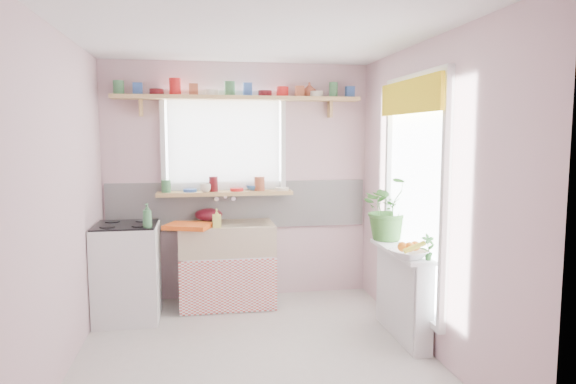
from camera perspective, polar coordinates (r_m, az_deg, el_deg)
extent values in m
plane|color=beige|center=(4.26, -3.63, -17.84)|extent=(3.20, 3.20, 0.00)
plane|color=white|center=(3.96, -3.89, 17.35)|extent=(3.20, 3.20, 0.00)
plane|color=beige|center=(5.50, -5.50, 1.18)|extent=(2.80, 0.00, 2.80)
plane|color=beige|center=(2.35, 0.35, -5.81)|extent=(2.80, 0.00, 2.80)
plane|color=beige|center=(4.02, -24.02, -1.27)|extent=(0.00, 3.20, 3.20)
plane|color=beige|center=(4.29, 15.17, -0.48)|extent=(0.00, 3.20, 3.20)
cube|color=white|center=(5.51, -5.46, -1.42)|extent=(2.74, 0.03, 0.50)
cube|color=pink|center=(5.54, -5.44, -3.48)|extent=(2.74, 0.02, 0.12)
cube|color=white|center=(5.47, -7.12, 5.33)|extent=(1.20, 0.01, 1.00)
cube|color=white|center=(5.40, -7.08, 5.31)|extent=(1.15, 0.02, 0.95)
cube|color=white|center=(4.47, 14.04, -0.18)|extent=(0.01, 1.10, 1.90)
cube|color=yellow|center=(4.42, 13.30, 10.28)|extent=(0.03, 1.20, 0.28)
cube|color=white|center=(5.38, -6.76, -9.55)|extent=(0.85, 0.55, 0.55)
cube|color=#CE443C|center=(5.11, -6.59, -10.40)|extent=(0.95, 0.02, 0.53)
cube|color=#CAB594|center=(5.27, -6.82, -5.10)|extent=(0.95, 0.55, 0.30)
cylinder|color=silver|center=(5.46, -7.02, -0.46)|extent=(0.03, 0.22, 0.03)
cube|color=white|center=(5.13, -17.42, -8.55)|extent=(0.58, 0.58, 0.90)
cube|color=black|center=(5.03, -17.59, -3.54)|extent=(0.56, 0.56, 0.02)
cylinder|color=black|center=(4.92, -19.43, -3.66)|extent=(0.14, 0.14, 0.01)
cylinder|color=black|center=(4.88, -16.19, -3.63)|extent=(0.14, 0.14, 0.01)
cylinder|color=black|center=(5.19, -18.92, -3.13)|extent=(0.14, 0.14, 0.01)
cylinder|color=black|center=(5.15, -15.84, -3.09)|extent=(0.14, 0.14, 0.01)
cube|color=white|center=(4.61, 12.64, -11.06)|extent=(0.15, 0.90, 0.75)
cube|color=white|center=(4.50, 12.40, -6.42)|extent=(0.22, 0.95, 0.03)
cube|color=tan|center=(5.38, -6.98, -0.13)|extent=(1.40, 0.22, 0.04)
cube|color=tan|center=(5.36, -5.50, 10.35)|extent=(2.52, 0.24, 0.04)
cylinder|color=#3F7F4C|center=(5.41, -18.30, 10.88)|extent=(0.11, 0.11, 0.12)
cylinder|color=#3359A5|center=(5.39, -16.36, 10.96)|extent=(0.11, 0.11, 0.12)
cylinder|color=#590F14|center=(5.37, -14.39, 10.72)|extent=(0.11, 0.11, 0.06)
cylinder|color=red|center=(5.36, -12.43, 11.09)|extent=(0.11, 0.11, 0.12)
cylinder|color=#A55133|center=(5.35, -10.45, 11.14)|extent=(0.11, 0.11, 0.12)
cylinder|color=silver|center=(5.35, -8.46, 10.86)|extent=(0.11, 0.11, 0.06)
cylinder|color=#3F7F4C|center=(5.36, -6.49, 11.20)|extent=(0.11, 0.11, 0.12)
cylinder|color=#3359A5|center=(5.38, -4.52, 11.21)|extent=(0.11, 0.11, 0.12)
cylinder|color=#590F14|center=(5.39, -2.56, 10.88)|extent=(0.11, 0.11, 0.06)
cylinder|color=red|center=(5.42, -0.62, 11.18)|extent=(0.11, 0.11, 0.12)
cylinder|color=#A55133|center=(5.45, 1.30, 11.16)|extent=(0.11, 0.11, 0.12)
cylinder|color=silver|center=(5.49, 3.19, 10.80)|extent=(0.11, 0.11, 0.06)
cylinder|color=#3F7F4C|center=(5.53, 5.06, 11.06)|extent=(0.11, 0.11, 0.12)
cylinder|color=#3359A5|center=(5.58, 6.89, 11.00)|extent=(0.11, 0.11, 0.12)
cylinder|color=#3F7F4C|center=(5.38, -13.60, 0.59)|extent=(0.11, 0.11, 0.12)
cylinder|color=#3359A5|center=(5.37, -10.96, 0.64)|extent=(0.11, 0.11, 0.12)
cylinder|color=#590F14|center=(5.37, -8.31, 0.38)|extent=(0.11, 0.11, 0.06)
cylinder|color=red|center=(5.38, -5.68, 0.74)|extent=(0.11, 0.11, 0.12)
cylinder|color=#A55133|center=(5.41, -3.06, 0.79)|extent=(0.11, 0.11, 0.12)
cylinder|color=silver|center=(5.44, -0.46, 0.52)|extent=(0.11, 0.11, 0.06)
cube|color=#F15915|center=(5.04, -11.00, -3.73)|extent=(0.50, 0.44, 0.04)
ellipsoid|color=maroon|center=(5.43, -8.80, -2.50)|extent=(0.35, 0.35, 0.13)
imported|color=#396F2C|center=(4.83, 11.18, -1.76)|extent=(0.55, 0.48, 0.59)
imported|color=white|center=(4.18, 13.33, -6.74)|extent=(0.37, 0.37, 0.07)
imported|color=#2E6C2B|center=(4.14, 15.30, -5.93)|extent=(0.12, 0.09, 0.21)
imported|color=#E4E365|center=(5.03, -7.92, -2.89)|extent=(0.08, 0.08, 0.18)
imported|color=#EEE5CE|center=(5.31, -9.16, 0.44)|extent=(0.13, 0.13, 0.09)
imported|color=#3769B4|center=(5.46, -3.76, 0.49)|extent=(0.21, 0.21, 0.05)
imported|color=#A54B33|center=(5.54, 2.39, 11.27)|extent=(0.18, 0.18, 0.16)
imported|color=#41834E|center=(4.77, -15.38, -2.54)|extent=(0.11, 0.11, 0.22)
sphere|color=orange|center=(4.17, 13.35, -5.97)|extent=(0.08, 0.08, 0.08)
sphere|color=orange|center=(4.22, 13.94, -5.84)|extent=(0.08, 0.08, 0.08)
sphere|color=orange|center=(4.17, 12.60, -5.95)|extent=(0.08, 0.08, 0.08)
cylinder|color=gold|center=(4.13, 13.88, -5.96)|extent=(0.18, 0.04, 0.10)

